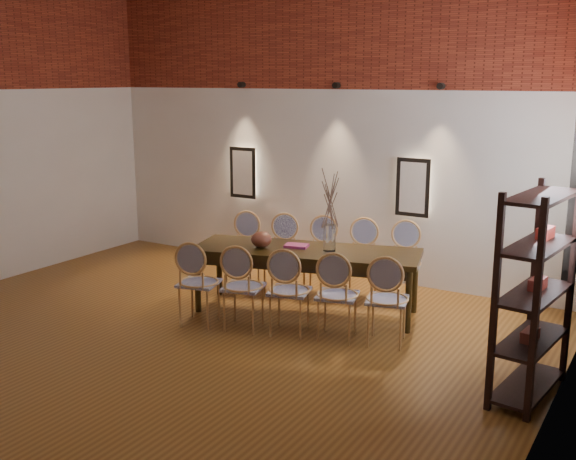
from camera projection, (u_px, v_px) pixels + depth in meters
The scene contains 25 objects.
floor at pixel (154, 358), 6.55m from camera, with size 7.00×7.00×0.02m, color brown.
wall_back at pixel (327, 127), 9.07m from camera, with size 7.00×0.10×4.00m, color silver.
wall_right at pixel (558, 181), 4.32m from camera, with size 0.10×7.00×4.00m, color silver.
brick_band_back at pixel (326, 30), 8.73m from camera, with size 7.00×0.02×1.50m, color maroon.
niche_left at pixel (244, 173), 9.79m from camera, with size 0.36×0.06×0.66m, color #FFEAC6.
niche_right at pixel (414, 187), 8.49m from camera, with size 0.36×0.06×0.66m, color #FFEAC6.
spot_fixture_left at pixel (242, 85), 9.49m from camera, with size 0.08×0.08×0.10m, color black.
spot_fixture_mid at pixel (336, 85), 8.74m from camera, with size 0.08×0.08×0.10m, color black.
spot_fixture_right at pixel (441, 86), 8.03m from camera, with size 0.08×0.08×0.10m, color black.
dining_table at pixel (306, 281), 7.72m from camera, with size 2.56×0.82×0.75m, color black.
chair_near_a at pixel (199, 283), 7.33m from camera, with size 0.44×0.44×0.94m, color tan, non-canonical shape.
chair_near_b at pixel (243, 287), 7.19m from camera, with size 0.44×0.44×0.94m, color tan, non-canonical shape.
chair_near_c at pixel (289, 291), 7.05m from camera, with size 0.44×0.44×0.94m, color tan, non-canonical shape.
chair_near_d at pixel (337, 295), 6.91m from camera, with size 0.44×0.44×0.94m, color tan, non-canonical shape.
chair_near_e at pixel (387, 299), 6.77m from camera, with size 0.44×0.44×0.94m, color tan, non-canonical shape.
chair_far_a at pixel (242, 252), 8.62m from camera, with size 0.44×0.44×0.94m, color tan, non-canonical shape.
chair_far_b at pixel (281, 255), 8.48m from camera, with size 0.44×0.44×0.94m, color tan, non-canonical shape.
chair_far_c at pixel (320, 258), 8.34m from camera, with size 0.44×0.44×0.94m, color tan, non-canonical shape.
chair_far_d at pixel (361, 261), 8.21m from camera, with size 0.44×0.44×0.94m, color tan, non-canonical shape.
chair_far_e at pixel (403, 264), 8.07m from camera, with size 0.44×0.44×0.94m, color tan, non-canonical shape.
vase at pixel (330, 238), 7.53m from camera, with size 0.14×0.14×0.30m, color silver.
dried_branches at pixel (330, 198), 7.43m from camera, with size 0.50×0.50×0.70m, color brown, non-canonical shape.
bowl at pixel (261, 239), 7.71m from camera, with size 0.24×0.24×0.18m, color brown.
book at pixel (296, 246), 7.72m from camera, with size 0.26×0.18×0.03m, color #9A2E68.
shelving_rack at pixel (535, 294), 5.58m from camera, with size 0.38×1.00×1.80m, color black, non-canonical shape.
Camera 1 is at (4.27, -4.56, 2.65)m, focal length 42.00 mm.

